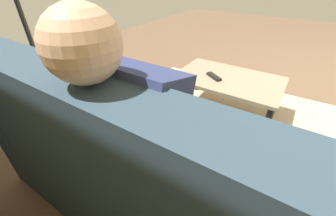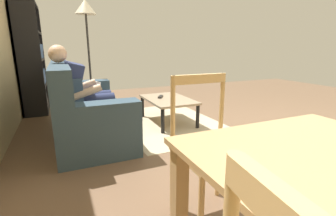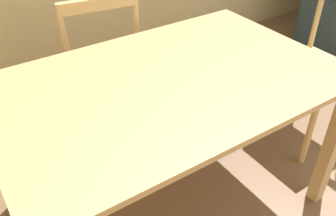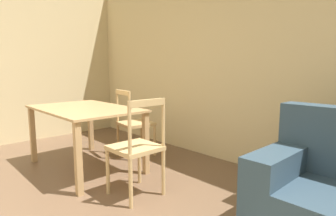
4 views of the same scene
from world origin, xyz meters
name	(u,v)px [view 2 (image 2 of 4)]	position (x,y,z in m)	size (l,w,h in m)	color
ground_plane	(298,144)	(0.00, 0.00, 0.00)	(9.15, 9.15, 0.00)	brown
couch	(84,110)	(1.34, 2.28, 0.33)	(1.91, 0.82, 0.92)	#2D4251
person_lounging	(82,90)	(1.40, 2.27, 0.58)	(0.59, 0.92, 1.14)	navy
coffee_table	(168,101)	(1.40, 1.07, 0.32)	(0.94, 0.61, 0.37)	gray
tv_remote	(160,97)	(1.52, 1.15, 0.38)	(0.05, 0.17, 0.02)	black
bookshelf	(32,69)	(2.98, 2.94, 0.74)	(0.95, 0.36, 1.80)	black
dining_chair_facing_couch	(210,151)	(-0.63, 1.67, 0.47)	(0.42, 0.42, 0.94)	tan
area_rug	(168,122)	(1.40, 1.07, 0.00)	(2.00, 1.40, 0.01)	tan
floor_lamp	(86,17)	(2.78, 2.01, 1.60)	(0.36, 0.36, 1.90)	black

